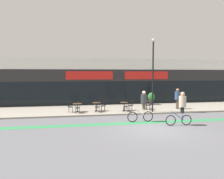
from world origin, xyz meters
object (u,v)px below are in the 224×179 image
object	(u,v)px
cafe_chair_0_side	(70,106)
cyclist_2	(143,104)
bistro_table_3	(146,103)
lamp_post	(153,71)
bistro_table_1	(97,105)
cafe_chair_2_near	(126,106)
pedestrian_near_end	(178,97)
bistro_table_2	(124,105)
cafe_chair_1_near	(97,106)
bistro_table_0	(77,106)
cafe_chair_1_side	(104,105)
cafe_chair_3_near	(148,104)
cyclist_1	(182,106)
planter_pot	(151,98)
cafe_chair_2_side	(131,105)
cafe_chair_0_near	(78,107)

from	to	relation	value
cafe_chair_0_side	cyclist_2	world-z (taller)	cyclist_2
bistro_table_3	lamp_post	bearing A→B (deg)	-87.27
bistro_table_1	cafe_chair_2_near	world-z (taller)	cafe_chair_2_near
bistro_table_3	pedestrian_near_end	world-z (taller)	pedestrian_near_end
lamp_post	bistro_table_3	bearing A→B (deg)	92.73
bistro_table_2	cafe_chair_1_near	world-z (taller)	cafe_chair_1_near
bistro_table_0	cafe_chair_1_side	bearing A→B (deg)	3.23
lamp_post	cafe_chair_3_near	bearing A→B (deg)	95.49
cyclist_1	pedestrian_near_end	size ratio (longest dim) A/B	1.16
cafe_chair_1_near	planter_pot	size ratio (longest dim) A/B	0.72
cafe_chair_1_side	cyclist_1	size ratio (longest dim) A/B	0.42
bistro_table_0	cyclist_2	size ratio (longest dim) A/B	0.36
bistro_table_1	cafe_chair_3_near	xyz separation A→B (m)	(4.47, -0.35, -0.01)
cafe_chair_1_side	cafe_chair_3_near	world-z (taller)	same
cafe_chair_1_side	cyclist_2	distance (m)	4.64
cyclist_1	cyclist_2	world-z (taller)	cyclist_1
cafe_chair_2_near	cyclist_2	size ratio (longest dim) A/B	0.42
cafe_chair_0_side	pedestrian_near_end	size ratio (longest dim) A/B	0.49
bistro_table_2	cyclist_2	bearing A→B (deg)	-84.19
bistro_table_2	cafe_chair_3_near	world-z (taller)	cafe_chair_3_near
bistro_table_3	cafe_chair_2_near	distance (m)	2.41
cafe_chair_2_side	cafe_chair_3_near	size ratio (longest dim) A/B	1.00
cafe_chair_1_side	lamp_post	size ratio (longest dim) A/B	0.15
bistro_table_3	bistro_table_0	bearing A→B (deg)	-176.22
bistro_table_1	lamp_post	world-z (taller)	lamp_post
lamp_post	cafe_chair_0_near	bearing A→B (deg)	176.63
cafe_chair_2_side	cyclist_1	xyz separation A→B (m)	(1.86, -5.32, 0.63)
cafe_chair_1_near	planter_pot	bearing A→B (deg)	-54.72
cafe_chair_0_near	cyclist_1	xyz separation A→B (m)	(6.43, -4.78, 0.63)
bistro_table_2	pedestrian_near_end	xyz separation A→B (m)	(4.96, 0.15, 0.58)
cafe_chair_1_near	cafe_chair_2_side	world-z (taller)	same
planter_pot	bistro_table_1	bearing A→B (deg)	-153.97
bistro_table_2	cafe_chair_2_side	world-z (taller)	cafe_chair_2_side
bistro_table_1	pedestrian_near_end	bearing A→B (deg)	-0.62
cafe_chair_2_near	cafe_chair_3_near	size ratio (longest dim) A/B	1.00
cafe_chair_2_side	planter_pot	bearing A→B (deg)	-141.00
cafe_chair_0_side	cafe_chair_1_side	bearing A→B (deg)	3.66
cafe_chair_2_near	pedestrian_near_end	size ratio (longest dim) A/B	0.49
bistro_table_2	lamp_post	world-z (taller)	lamp_post
bistro_table_0	cafe_chair_0_side	size ratio (longest dim) A/B	0.85
pedestrian_near_end	cafe_chair_0_side	bearing A→B (deg)	0.43
cafe_chair_0_near	cafe_chair_2_near	bearing A→B (deg)	-92.86
bistro_table_3	cafe_chair_3_near	world-z (taller)	cafe_chair_3_near
cafe_chair_1_side	planter_pot	distance (m)	6.06
cafe_chair_0_near	cafe_chair_1_side	size ratio (longest dim) A/B	1.00
cafe_chair_2_near	cafe_chair_3_near	world-z (taller)	same
bistro_table_1	cafe_chair_1_side	xyz separation A→B (m)	(0.63, -0.00, -0.01)
cafe_chair_3_near	planter_pot	world-z (taller)	planter_pot
cafe_chair_1_near	planter_pot	distance (m)	6.91
bistro_table_0	cafe_chair_3_near	bearing A→B (deg)	-2.09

